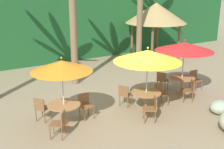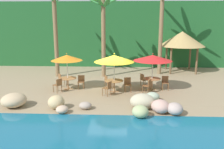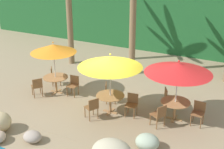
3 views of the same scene
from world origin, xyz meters
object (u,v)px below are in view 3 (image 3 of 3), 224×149
object	(u,v)px
chair_yellow_seaward	(132,103)
umbrella_red	(178,68)
chair_orange_seaward	(73,84)
dining_table_yellow	(110,98)
chair_yellow_inland	(109,91)
chair_orange_left	(37,86)
chair_yellow_left	(92,107)
chair_orange_inland	(54,75)
chair_red_inland	(168,97)
dining_table_red	(175,105)
chair_red_seaward	(199,112)
chair_red_left	(159,114)
umbrella_yellow	(110,62)
dining_table_orange	(56,80)
umbrella_orange	(53,48)

from	to	relation	value
chair_yellow_seaward	umbrella_red	distance (m)	2.24
chair_orange_seaward	dining_table_yellow	distance (m)	2.26
dining_table_yellow	chair_yellow_inland	world-z (taller)	chair_yellow_inland
chair_orange_left	chair_yellow_left	bearing A→B (deg)	-10.09
chair_orange_inland	umbrella_red	distance (m)	6.19
chair_yellow_inland	chair_red_inland	distance (m)	2.44
chair_orange_left	chair_yellow_seaward	bearing A→B (deg)	5.64
chair_orange_left	chair_orange_seaward	bearing A→B (deg)	34.77
chair_yellow_inland	dining_table_red	distance (m)	2.85
chair_yellow_left	chair_red_seaward	xyz separation A→B (m)	(3.58, 1.49, 0.00)
chair_yellow_inland	chair_red_left	xyz separation A→B (m)	(2.51, -0.88, 0.00)
umbrella_yellow	chair_yellow_seaward	world-z (taller)	umbrella_yellow
chair_red_inland	umbrella_yellow	bearing A→B (deg)	-144.86
chair_yellow_left	chair_red_left	world-z (taller)	same
dining_table_yellow	dining_table_red	world-z (taller)	same
chair_orange_inland	chair_red_inland	size ratio (longest dim) A/B	1.00
chair_orange_left	chair_yellow_seaward	world-z (taller)	same
chair_yellow_left	chair_red_inland	size ratio (longest dim) A/B	1.00
dining_table_orange	dining_table_red	distance (m)	5.39
chair_red_seaward	chair_red_inland	xyz separation A→B (m)	(-1.34, 0.64, 0.00)
chair_red_seaward	umbrella_red	bearing A→B (deg)	-175.58
umbrella_orange	chair_red_inland	world-z (taller)	umbrella_orange
umbrella_orange	dining_table_orange	bearing A→B (deg)	0.00
dining_table_orange	umbrella_red	bearing A→B (deg)	1.38
umbrella_yellow	chair_red_left	size ratio (longest dim) A/B	2.79
chair_orange_left	chair_yellow_inland	xyz separation A→B (m)	(2.98, 0.96, 0.00)
umbrella_orange	chair_yellow_inland	size ratio (longest dim) A/B	2.70
umbrella_orange	chair_red_inland	bearing A→B (deg)	9.65
dining_table_orange	chair_red_inland	world-z (taller)	chair_red_inland
chair_orange_seaward	dining_table_orange	bearing A→B (deg)	-170.09
umbrella_yellow	chair_yellow_inland	distance (m)	1.81
umbrella_orange	chair_yellow_left	bearing A→B (deg)	-25.79
chair_orange_left	chair_red_left	distance (m)	5.49
chair_yellow_seaward	chair_red_inland	distance (m)	1.57
umbrella_orange	umbrella_red	world-z (taller)	umbrella_red
chair_yellow_seaward	chair_red_left	size ratio (longest dim) A/B	1.00
umbrella_yellow	chair_red_left	world-z (taller)	umbrella_yellow
chair_red_seaward	chair_red_left	world-z (taller)	same
chair_orange_inland	umbrella_yellow	size ratio (longest dim) A/B	0.36
umbrella_orange	chair_orange_left	distance (m)	1.76
umbrella_red	chair_red_seaward	xyz separation A→B (m)	(0.85, 0.07, -1.55)
chair_red_seaward	dining_table_orange	bearing A→B (deg)	-178.20
dining_table_yellow	chair_red_seaward	distance (m)	3.31
umbrella_yellow	dining_table_red	world-z (taller)	umbrella_yellow
umbrella_orange	chair_red_inland	distance (m)	5.21
umbrella_red	chair_yellow_seaward	bearing A→B (deg)	-163.99
dining_table_red	chair_red_seaward	bearing A→B (deg)	4.42
dining_table_red	chair_red_inland	bearing A→B (deg)	124.45
chair_yellow_seaward	chair_red_inland	bearing A→B (deg)	47.11
umbrella_yellow	chair_red_seaward	size ratio (longest dim) A/B	2.79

